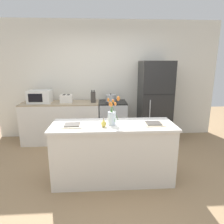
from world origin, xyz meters
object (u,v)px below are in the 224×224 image
Objects in this scene: knife_block at (93,97)px; cooking_pot at (111,98)px; plate_setting_left at (72,125)px; stove_range at (113,121)px; pear_figurine at (104,123)px; toaster at (66,99)px; flower_vase at (112,115)px; refrigerator at (155,102)px; microwave at (40,96)px; plate_setting_right at (153,124)px.

cooking_pot is at bearing 9.16° from knife_block.
stove_range is at bearing 67.29° from plate_setting_left.
toaster reaches higher than pear_figurine.
toaster is (-0.33, 1.62, 0.10)m from plate_setting_left.
flower_vase is 1.48× the size of toaster.
refrigerator is 4.33× the size of flower_vase.
stove_range is 1.72m from flower_vase.
plate_setting_left is at bearing -177.86° from flower_vase.
cooking_pot is at bearing 3.51° from toaster.
flower_vase is at bearing -47.68° from microwave.
cooking_pot reaches higher than plate_setting_right.
plate_setting_left is 1.88m from microwave.
microwave reaches higher than plate_setting_right.
pear_figurine is 0.46× the size of knife_block.
flower_vase is at bearing -60.48° from toaster.
pear_figurine is at bearing -51.82° from microwave.
stove_range is 0.72m from knife_block.
plate_setting_right is (1.17, 0.00, 0.00)m from plate_setting_left.
plate_setting_left is (-1.64, -1.64, -0.00)m from refrigerator.
pear_figurine is 0.42× the size of plate_setting_right.
flower_vase is 2.19m from microwave.
flower_vase is 1.39× the size of plate_setting_left.
refrigerator is at bearing 0.03° from microwave.
microwave is (-1.47, 1.62, 0.02)m from flower_vase.
microwave reaches higher than plate_setting_left.
toaster is 1.22× the size of cooking_pot.
flower_vase is at bearing 39.59° from pear_figurine.
plate_setting_left is 1.00× the size of plate_setting_right.
knife_block is (-0.32, 1.59, -0.01)m from flower_vase.
microwave is (-1.59, -0.00, 0.59)m from stove_range.
refrigerator is 3.75× the size of microwave.
plate_setting_right reaches higher than stove_range.
refrigerator is 1.39m from knife_block.
knife_block reaches higher than toaster.
plate_setting_left is 1.65m from toaster.
microwave is (-0.90, 1.64, 0.15)m from plate_setting_left.
stove_range is 3.05× the size of plate_setting_left.
refrigerator reaches higher than flower_vase.
pear_figurine is at bearing -96.23° from cooking_pot.
toaster reaches higher than plate_setting_left.
flower_vase is at bearing -123.34° from refrigerator.
plate_setting_left is (-0.45, 0.08, -0.04)m from pear_figurine.
refrigerator is (0.95, 0.00, 0.44)m from stove_range.
flower_vase reaches higher than plate_setting_left.
microwave is (-1.35, 1.72, 0.11)m from pear_figurine.
refrigerator is at bearing 0.04° from stove_range.
refrigerator is at bearing 45.10° from plate_setting_left.
plate_setting_right is at bearing -38.29° from microwave.
stove_range is 1.80m from pear_figurine.
stove_range is 7.29× the size of pear_figurine.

